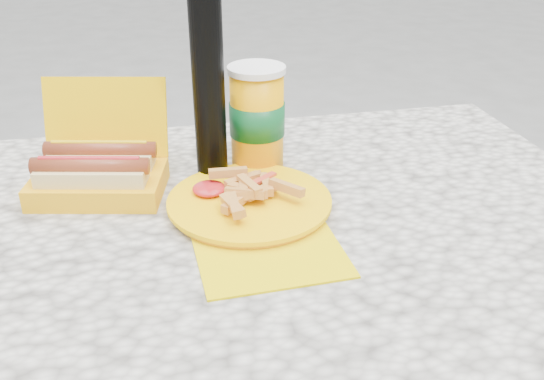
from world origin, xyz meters
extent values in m
cube|color=beige|center=(0.00, 0.00, 0.72)|extent=(1.20, 0.80, 0.05)
cylinder|color=black|center=(0.50, 0.30, 0.35)|extent=(0.07, 0.07, 0.70)
cube|color=#FFC100|center=(-0.18, 0.14, 0.77)|extent=(0.22, 0.17, 0.03)
cube|color=#FFC100|center=(-0.16, 0.22, 0.85)|extent=(0.20, 0.08, 0.13)
cube|color=#DAC67E|center=(-0.19, 0.11, 0.79)|extent=(0.17, 0.08, 0.04)
cylinder|color=#913A20|center=(-0.19, 0.11, 0.81)|extent=(0.17, 0.06, 0.03)
cylinder|color=#B21B20|center=(-0.19, 0.11, 0.82)|extent=(0.15, 0.04, 0.01)
cube|color=#DAC67E|center=(-0.17, 0.17, 0.79)|extent=(0.17, 0.08, 0.04)
cylinder|color=#913A20|center=(-0.17, 0.17, 0.81)|extent=(0.17, 0.06, 0.03)
cylinder|color=#D4A907|center=(-0.17, 0.17, 0.82)|extent=(0.15, 0.04, 0.01)
cube|color=#E2C600|center=(0.04, -0.07, 0.75)|extent=(0.20, 0.20, 0.00)
cylinder|color=#FFC100|center=(0.04, 0.04, 0.76)|extent=(0.24, 0.24, 0.01)
cylinder|color=#FFC100|center=(0.04, 0.04, 0.76)|extent=(0.25, 0.25, 0.01)
cube|color=#BB7C29|center=(0.04, 0.05, 0.78)|extent=(0.06, 0.04, 0.01)
cube|color=#BB7C29|center=(0.01, 0.00, 0.79)|extent=(0.02, 0.06, 0.01)
cube|color=#BB7C29|center=(0.09, 0.03, 0.79)|extent=(0.05, 0.05, 0.01)
cube|color=#BB7C29|center=(0.06, 0.08, 0.77)|extent=(0.04, 0.06, 0.02)
cube|color=#BB7C29|center=(0.02, 0.09, 0.79)|extent=(0.06, 0.02, 0.01)
cube|color=#BB7C29|center=(0.03, 0.03, 0.78)|extent=(0.06, 0.02, 0.02)
cube|color=#BB7C29|center=(0.03, 0.03, 0.79)|extent=(0.06, 0.04, 0.02)
cube|color=#BB7C29|center=(0.01, 0.00, 0.78)|extent=(0.03, 0.06, 0.02)
cube|color=#BB7C29|center=(0.04, 0.04, 0.79)|extent=(0.03, 0.06, 0.01)
cube|color=#BB7C29|center=(0.07, 0.06, 0.78)|extent=(0.01, 0.06, 0.01)
cube|color=#BB7C29|center=(0.06, 0.04, 0.78)|extent=(0.06, 0.04, 0.01)
cube|color=#BB7C29|center=(0.04, 0.06, 0.78)|extent=(0.02, 0.06, 0.02)
cube|color=#BB7C29|center=(0.02, 0.02, 0.78)|extent=(0.05, 0.05, 0.01)
cube|color=#BB7C29|center=(0.04, 0.08, 0.78)|extent=(0.06, 0.04, 0.01)
ellipsoid|color=#B21B20|center=(-0.02, 0.08, 0.77)|extent=(0.05, 0.05, 0.02)
cube|color=#D5412B|center=(0.05, 0.06, 0.78)|extent=(0.09, 0.07, 0.00)
cylinder|color=#FFA300|center=(0.08, 0.19, 0.83)|extent=(0.09, 0.09, 0.17)
cylinder|color=#0C4F23|center=(0.08, 0.19, 0.84)|extent=(0.09, 0.09, 0.05)
cylinder|color=white|center=(0.08, 0.19, 0.92)|extent=(0.09, 0.09, 0.01)
camera|label=1|loc=(-0.09, -0.74, 1.20)|focal=40.00mm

